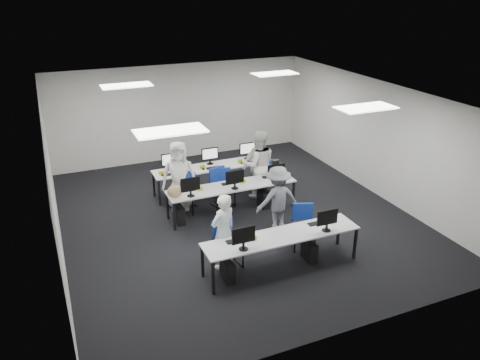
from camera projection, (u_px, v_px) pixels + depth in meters
name	position (u px, v px, depth m)	size (l,w,h in m)	color
room	(235.00, 159.00, 10.86)	(9.00, 9.02, 3.00)	black
ceiling_panels	(235.00, 95.00, 10.28)	(5.20, 4.60, 0.02)	white
desk_front	(282.00, 237.00, 9.16)	(3.20, 0.70, 0.73)	silver
desk_mid	(232.00, 188.00, 11.36)	(3.20, 0.70, 0.73)	silver
desk_back	(212.00, 168.00, 12.54)	(3.20, 0.70, 0.73)	silver
equipment_front	(273.00, 254.00, 9.20)	(2.51, 0.41, 1.19)	#0C4FA1
equipment_mid	(225.00, 201.00, 11.40)	(2.91, 0.41, 1.19)	white
equipment_back	(219.00, 178.00, 12.75)	(2.91, 0.41, 1.19)	white
chair_0	(228.00, 252.00, 9.37)	(0.53, 0.57, 0.97)	navy
chair_1	(303.00, 234.00, 10.03)	(0.61, 0.63, 0.95)	navy
chair_2	(184.00, 200.00, 11.59)	(0.62, 0.65, 0.99)	navy
chair_3	(222.00, 194.00, 11.90)	(0.60, 0.63, 0.98)	navy
chair_4	(263.00, 186.00, 12.45)	(0.49, 0.52, 0.83)	navy
chair_5	(184.00, 195.00, 11.85)	(0.58, 0.61, 0.94)	navy
chair_6	(221.00, 188.00, 12.26)	(0.52, 0.56, 0.94)	navy
chair_7	(263.00, 182.00, 12.57)	(0.60, 0.63, 0.99)	navy
handbag	(175.00, 191.00, 10.68)	(0.35, 0.23, 0.29)	olive
student_0	(223.00, 232.00, 9.13)	(0.58, 0.38, 1.60)	silver
student_1	(259.00, 165.00, 12.14)	(0.88, 0.69, 1.82)	silver
student_2	(179.00, 176.00, 11.51)	(0.86, 0.56, 1.76)	silver
student_3	(258.00, 165.00, 12.30)	(0.97, 0.40, 1.66)	silver
photographer	(278.00, 199.00, 10.52)	(1.01, 0.58, 1.56)	gray
dslr_camera	(275.00, 162.00, 10.35)	(0.14, 0.18, 0.10)	black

